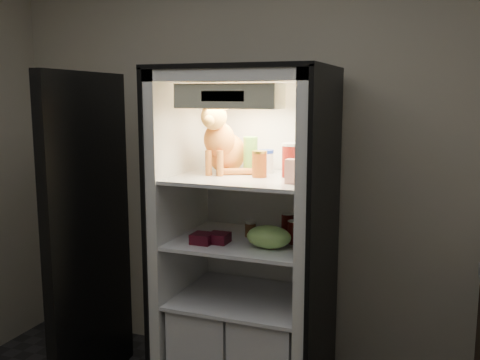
# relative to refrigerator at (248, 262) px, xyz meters

# --- Properties ---
(room_shell) EXTENTS (3.60, 3.60, 3.60)m
(room_shell) POSITION_rel_refrigerator_xyz_m (0.00, -1.38, 0.83)
(room_shell) COLOR white
(room_shell) RESTS_ON floor
(refrigerator) EXTENTS (0.90, 0.72, 1.88)m
(refrigerator) POSITION_rel_refrigerator_xyz_m (0.00, 0.00, 0.00)
(refrigerator) COLOR white
(refrigerator) RESTS_ON floor
(fridge_door) EXTENTS (0.17, 0.87, 1.85)m
(fridge_door) POSITION_rel_refrigerator_xyz_m (-0.84, -0.30, 0.12)
(fridge_door) COLOR black
(fridge_door) RESTS_ON floor
(tabby_cat) EXTENTS (0.35, 0.40, 0.43)m
(tabby_cat) POSITION_rel_refrigerator_xyz_m (-0.16, 0.02, 0.66)
(tabby_cat) COLOR #D65D1B
(tabby_cat) RESTS_ON refrigerator
(parmesan_shaker) EXTENTS (0.08, 0.08, 0.21)m
(parmesan_shaker) POSITION_rel_refrigerator_xyz_m (-0.00, 0.04, 0.60)
(parmesan_shaker) COLOR green
(parmesan_shaker) RESTS_ON refrigerator
(mayo_tub) EXTENTS (0.09, 0.09, 0.13)m
(mayo_tub) POSITION_rel_refrigerator_xyz_m (0.06, 0.10, 0.56)
(mayo_tub) COLOR white
(mayo_tub) RESTS_ON refrigerator
(salsa_jar) EXTENTS (0.08, 0.08, 0.14)m
(salsa_jar) POSITION_rel_refrigerator_xyz_m (0.08, -0.06, 0.57)
(salsa_jar) COLOR maroon
(salsa_jar) RESTS_ON refrigerator
(pepper_jar) EXTENTS (0.11, 0.11, 0.18)m
(pepper_jar) POSITION_rel_refrigerator_xyz_m (0.25, -0.00, 0.59)
(pepper_jar) COLOR maroon
(pepper_jar) RESTS_ON refrigerator
(cream_carton) EXTENTS (0.07, 0.07, 0.12)m
(cream_carton) POSITION_rel_refrigerator_xyz_m (0.31, -0.19, 0.56)
(cream_carton) COLOR white
(cream_carton) RESTS_ON refrigerator
(soda_can_a) EXTENTS (0.07, 0.07, 0.13)m
(soda_can_a) POSITION_rel_refrigerator_xyz_m (0.21, 0.07, 0.22)
(soda_can_a) COLOR black
(soda_can_a) RESTS_ON refrigerator
(soda_can_b) EXTENTS (0.07, 0.07, 0.12)m
(soda_can_b) POSITION_rel_refrigerator_xyz_m (0.28, -0.05, 0.21)
(soda_can_b) COLOR black
(soda_can_b) RESTS_ON refrigerator
(soda_can_c) EXTENTS (0.06, 0.06, 0.11)m
(soda_can_c) POSITION_rel_refrigerator_xyz_m (0.19, -0.17, 0.20)
(soda_can_c) COLOR black
(soda_can_c) RESTS_ON refrigerator
(condiment_jar) EXTENTS (0.06, 0.06, 0.09)m
(condiment_jar) POSITION_rel_refrigerator_xyz_m (0.01, 0.00, 0.19)
(condiment_jar) COLOR #583519
(condiment_jar) RESTS_ON refrigerator
(grape_bag) EXTENTS (0.24, 0.17, 0.12)m
(grape_bag) POSITION_rel_refrigerator_xyz_m (0.18, -0.18, 0.21)
(grape_bag) COLOR #7AB353
(grape_bag) RESTS_ON refrigerator
(berry_box_left) EXTENTS (0.11, 0.11, 0.05)m
(berry_box_left) POSITION_rel_refrigerator_xyz_m (-0.18, -0.22, 0.18)
(berry_box_left) COLOR #4F0D1E
(berry_box_left) RESTS_ON refrigerator
(berry_box_right) EXTENTS (0.11, 0.11, 0.05)m
(berry_box_right) POSITION_rel_refrigerator_xyz_m (-0.10, -0.18, 0.18)
(berry_box_right) COLOR #4F0D1E
(berry_box_right) RESTS_ON refrigerator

